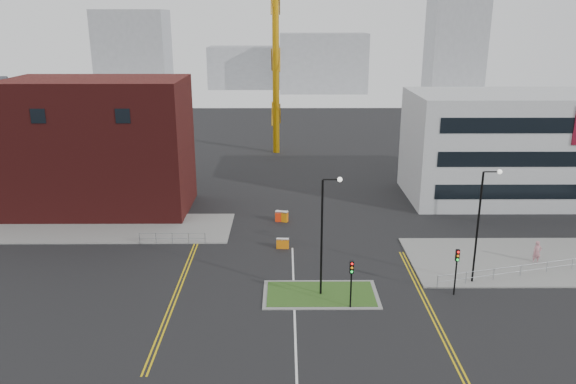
# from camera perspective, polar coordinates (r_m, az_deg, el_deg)

# --- Properties ---
(ground) EXTENTS (200.00, 200.00, 0.00)m
(ground) POSITION_cam_1_polar(r_m,az_deg,el_deg) (35.82, 0.81, -16.36)
(ground) COLOR black
(ground) RESTS_ON ground
(pavement_left) EXTENTS (28.00, 8.00, 0.12)m
(pavement_left) POSITION_cam_1_polar(r_m,az_deg,el_deg) (58.75, -19.56, -3.47)
(pavement_left) COLOR slate
(pavement_left) RESTS_ON ground
(pavement_right) EXTENTS (24.00, 10.00, 0.12)m
(pavement_right) POSITION_cam_1_polar(r_m,az_deg,el_deg) (53.15, 25.10, -6.32)
(pavement_right) COLOR slate
(pavement_right) RESTS_ON ground
(island_kerb) EXTENTS (8.60, 4.60, 0.08)m
(island_kerb) POSITION_cam_1_polar(r_m,az_deg,el_deg) (42.78, 3.33, -10.34)
(island_kerb) COLOR slate
(island_kerb) RESTS_ON ground
(grass_island) EXTENTS (8.00, 4.00, 0.12)m
(grass_island) POSITION_cam_1_polar(r_m,az_deg,el_deg) (42.77, 3.33, -10.32)
(grass_island) COLOR #244A18
(grass_island) RESTS_ON ground
(brick_building) EXTENTS (24.20, 10.07, 14.24)m
(brick_building) POSITION_cam_1_polar(r_m,az_deg,el_deg) (63.34, -21.00, 4.25)
(brick_building) COLOR #4B1312
(brick_building) RESTS_ON ground
(office_block) EXTENTS (25.00, 12.20, 12.00)m
(office_block) POSITION_cam_1_polar(r_m,az_deg,el_deg) (68.72, 22.59, 4.29)
(office_block) COLOR #B7B9BC
(office_block) RESTS_ON ground
(streetlamp_island) EXTENTS (1.46, 0.36, 9.18)m
(streetlamp_island) POSITION_cam_1_polar(r_m,az_deg,el_deg) (40.59, 3.77, -3.60)
(streetlamp_island) COLOR black
(streetlamp_island) RESTS_ON ground
(streetlamp_right_near) EXTENTS (1.46, 0.36, 9.18)m
(streetlamp_right_near) POSITION_cam_1_polar(r_m,az_deg,el_deg) (44.90, 19.07, -2.47)
(streetlamp_right_near) COLOR black
(streetlamp_right_near) RESTS_ON ground
(traffic_light_island) EXTENTS (0.28, 0.33, 3.65)m
(traffic_light_island) POSITION_cam_1_polar(r_m,az_deg,el_deg) (40.03, 6.46, -8.42)
(traffic_light_island) COLOR black
(traffic_light_island) RESTS_ON ground
(traffic_light_right) EXTENTS (0.28, 0.33, 3.65)m
(traffic_light_right) POSITION_cam_1_polar(r_m,az_deg,el_deg) (43.45, 16.77, -6.95)
(traffic_light_right) COLOR black
(traffic_light_right) RESTS_ON ground
(railing_left) EXTENTS (6.05, 0.05, 1.10)m
(railing_left) POSITION_cam_1_polar(r_m,az_deg,el_deg) (52.53, -11.69, -4.44)
(railing_left) COLOR gray
(railing_left) RESTS_ON ground
(railing_right) EXTENTS (19.05, 5.05, 1.10)m
(railing_right) POSITION_cam_1_polar(r_m,az_deg,el_deg) (50.19, 24.83, -6.76)
(railing_right) COLOR gray
(railing_right) RESTS_ON ground
(centre_line) EXTENTS (0.15, 30.00, 0.01)m
(centre_line) POSITION_cam_1_polar(r_m,az_deg,el_deg) (37.50, 0.75, -14.66)
(centre_line) COLOR silver
(centre_line) RESTS_ON ground
(yellow_left_a) EXTENTS (0.12, 24.00, 0.01)m
(yellow_left_a) POSITION_cam_1_polar(r_m,az_deg,el_deg) (45.27, -11.05, -9.07)
(yellow_left_a) COLOR gold
(yellow_left_a) RESTS_ON ground
(yellow_left_b) EXTENTS (0.12, 24.00, 0.01)m
(yellow_left_b) POSITION_cam_1_polar(r_m,az_deg,el_deg) (45.21, -10.67, -9.09)
(yellow_left_b) COLOR gold
(yellow_left_b) RESTS_ON ground
(yellow_right_a) EXTENTS (0.12, 20.00, 0.01)m
(yellow_right_a) POSITION_cam_1_polar(r_m,az_deg,el_deg) (42.19, 13.93, -11.34)
(yellow_right_a) COLOR gold
(yellow_right_a) RESTS_ON ground
(yellow_right_b) EXTENTS (0.12, 20.00, 0.01)m
(yellow_right_b) POSITION_cam_1_polar(r_m,az_deg,el_deg) (42.26, 14.33, -11.32)
(yellow_right_b) COLOR gold
(yellow_right_b) RESTS_ON ground
(skyline_a) EXTENTS (18.00, 12.00, 22.00)m
(skyline_a) POSITION_cam_1_polar(r_m,az_deg,el_deg) (155.18, -15.43, 13.36)
(skyline_a) COLOR gray
(skyline_a) RESTS_ON ground
(skyline_b) EXTENTS (24.00, 12.00, 16.00)m
(skyline_b) POSITION_cam_1_polar(r_m,az_deg,el_deg) (160.63, 3.58, 12.96)
(skyline_b) COLOR gray
(skyline_b) RESTS_ON ground
(skyline_c) EXTENTS (14.00, 12.00, 28.00)m
(skyline_c) POSITION_cam_1_polar(r_m,az_deg,el_deg) (161.54, 16.65, 14.46)
(skyline_c) COLOR gray
(skyline_c) RESTS_ON ground
(skyline_d) EXTENTS (30.00, 12.00, 12.00)m
(skyline_d) POSITION_cam_1_polar(r_m,az_deg,el_deg) (170.56, -2.85, 12.54)
(skyline_d) COLOR gray
(skyline_d) RESTS_ON ground
(pedestrian) EXTENTS (0.74, 0.50, 1.99)m
(pedestrian) POSITION_cam_1_polar(r_m,az_deg,el_deg) (51.88, 23.97, -5.62)
(pedestrian) COLOR #BD7A83
(pedestrian) RESTS_ON ground
(barrier_left) EXTENTS (1.31, 0.48, 1.09)m
(barrier_left) POSITION_cam_1_polar(r_m,az_deg,el_deg) (57.17, -0.64, -2.43)
(barrier_left) COLOR red
(barrier_left) RESTS_ON ground
(barrier_mid) EXTENTS (1.13, 0.44, 0.94)m
(barrier_mid) POSITION_cam_1_polar(r_m,az_deg,el_deg) (50.62, -0.54, -5.20)
(barrier_mid) COLOR orange
(barrier_mid) RESTS_ON ground
(barrier_right) EXTENTS (1.35, 0.92, 1.08)m
(barrier_right) POSITION_cam_1_polar(r_m,az_deg,el_deg) (57.17, -0.64, -2.44)
(barrier_right) COLOR orange
(barrier_right) RESTS_ON ground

